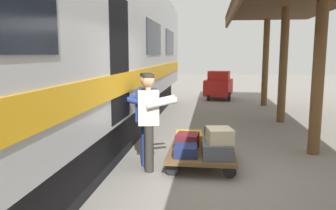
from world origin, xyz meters
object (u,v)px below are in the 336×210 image
suitcase_orange_carryall (217,143)px  porter_in_overalls (145,116)px  luggage_cart (202,151)px  suitcase_slate_roller (217,150)px  train_car (33,53)px  suitcase_maroon_trunk (187,141)px  suitcase_black_hardshell (217,133)px  suitcase_burgundy_valise (216,137)px  porter_by_door (150,119)px  baggage_tug (219,86)px  suitcase_cream_canvas (220,135)px  suitcase_navy_fabric (186,150)px  suitcase_yellow_case (189,137)px

suitcase_orange_carryall → porter_in_overalls: (1.31, 0.17, 0.52)m
luggage_cart → suitcase_slate_roller: size_ratio=2.74×
train_car → luggage_cart: bearing=-165.3°
train_car → suitcase_maroon_trunk: 3.12m
suitcase_black_hardshell → porter_in_overalls: size_ratio=0.27×
suitcase_burgundy_valise → porter_in_overalls: bearing=26.0°
suitcase_burgundy_valise → porter_by_door: (1.17, 0.92, 0.51)m
suitcase_maroon_trunk → baggage_tug: (-0.76, -9.29, 0.20)m
luggage_cart → baggage_tug: size_ratio=0.91×
suitcase_burgundy_valise → suitcase_maroon_trunk: size_ratio=1.20×
suitcase_burgundy_valise → suitcase_cream_canvas: (-0.04, 0.91, 0.25)m
suitcase_navy_fabric → baggage_tug: (-0.76, -9.76, 0.25)m
suitcase_navy_fabric → suitcase_cream_canvas: size_ratio=0.96×
luggage_cart → suitcase_maroon_trunk: 0.33m
suitcase_navy_fabric → suitcase_black_hardshell: size_ratio=1.02×
suitcase_burgundy_valise → porter_by_door: 1.58m
suitcase_orange_carryall → suitcase_burgundy_valise: bearing=-90.0°
baggage_tug → suitcase_orange_carryall: bearing=88.7°
suitcase_burgundy_valise → suitcase_slate_roller: 0.94m
luggage_cart → suitcase_yellow_case: bearing=-59.9°
porter_by_door → suitcase_black_hardshell: bearing=-159.2°
suitcase_burgundy_valise → suitcase_yellow_case: bearing=0.0°
porter_by_door → train_car: bearing=8.5°
porter_by_door → suitcase_yellow_case: bearing=-124.4°
suitcase_yellow_case → suitcase_black_hardshell: size_ratio=1.24×
suitcase_cream_canvas → suitcase_navy_fabric: bearing=2.3°
suitcase_slate_roller → suitcase_yellow_case: bearing=-59.9°
suitcase_yellow_case → porter_in_overalls: bearing=39.8°
train_car → suitcase_maroon_trunk: bearing=-163.8°
baggage_tug → suitcase_yellow_case: bearing=85.1°
suitcase_orange_carryall → porter_in_overalls: 1.42m
luggage_cart → suitcase_maroon_trunk: (0.27, 0.00, 0.18)m
suitcase_orange_carryall → suitcase_yellow_case: size_ratio=0.86×
suitcase_cream_canvas → baggage_tug: (-0.18, -9.73, -0.04)m
suitcase_orange_carryall → porter_by_door: 1.36m
suitcase_burgundy_valise → suitcase_cream_canvas: size_ratio=1.11×
train_car → suitcase_yellow_case: (-2.56, -1.21, -1.68)m
suitcase_maroon_trunk → suitcase_slate_roller: suitcase_maroon_trunk is taller
suitcase_cream_canvas → luggage_cart: bearing=-55.2°
luggage_cart → suitcase_slate_roller: bearing=120.1°
suitcase_burgundy_valise → porter_in_overalls: 1.54m
suitcase_navy_fabric → suitcase_maroon_trunk: bearing=-90.0°
porter_by_door → suitcase_orange_carryall: bearing=-158.8°
luggage_cart → porter_by_door: 1.22m
suitcase_navy_fabric → luggage_cart: bearing=-120.1°
porter_in_overalls → suitcase_slate_roller: bearing=167.1°
suitcase_cream_canvas → suitcase_black_hardshell: bearing=-84.6°
suitcase_black_hardshell → suitcase_cream_canvas: bearing=95.4°
suitcase_slate_roller → baggage_tug: bearing=-91.3°
suitcase_burgundy_valise → suitcase_black_hardshell: suitcase_black_hardshell is taller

